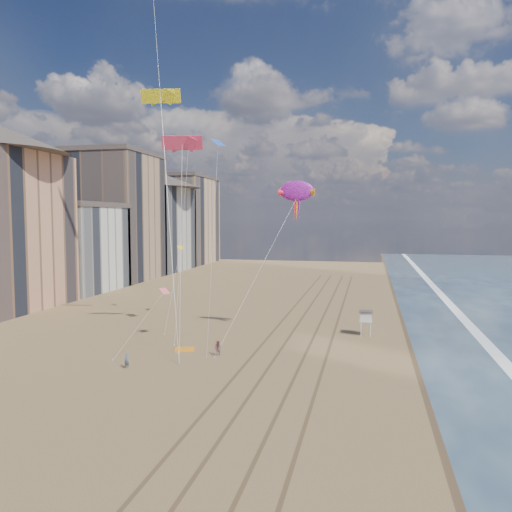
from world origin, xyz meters
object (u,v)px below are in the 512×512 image
(show_kite, at_px, (297,191))
(grounded_kite, at_px, (185,349))
(kite_flyer_b, at_px, (218,348))
(lifeguard_stand, at_px, (366,317))
(kite_flyer_a, at_px, (127,360))

(show_kite, bearing_deg, grounded_kite, -142.04)
(grounded_kite, relative_size, kite_flyer_b, 1.31)
(lifeguard_stand, relative_size, kite_flyer_a, 1.99)
(lifeguard_stand, relative_size, show_kite, 0.14)
(lifeguard_stand, height_order, show_kite, show_kite)
(show_kite, bearing_deg, kite_flyer_a, -131.38)
(grounded_kite, height_order, show_kite, show_kite)
(lifeguard_stand, xyz_separation_m, grounded_kite, (-18.66, -11.25, -2.15))
(kite_flyer_a, bearing_deg, kite_flyer_b, 34.58)
(kite_flyer_a, distance_m, kite_flyer_b, 9.22)
(grounded_kite, height_order, kite_flyer_a, kite_flyer_a)
(kite_flyer_a, height_order, kite_flyer_b, kite_flyer_b)
(show_kite, bearing_deg, lifeguard_stand, 20.09)
(show_kite, distance_m, kite_flyer_b, 19.99)
(grounded_kite, relative_size, kite_flyer_a, 1.39)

